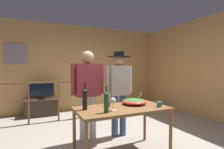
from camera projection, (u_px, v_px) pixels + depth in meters
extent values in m
plane|color=#9E9384|center=(111.00, 143.00, 3.14)|extent=(7.80, 7.80, 0.00)
cube|color=tan|center=(74.00, 68.00, 5.68)|extent=(6.00, 0.10, 2.72)
cube|color=tan|center=(192.00, 68.00, 5.12)|extent=(0.10, 4.28, 2.72)
cube|color=gray|center=(16.00, 54.00, 4.91)|extent=(0.57, 0.03, 0.58)
cylinder|color=brown|center=(29.00, 104.00, 4.23)|extent=(0.04, 0.04, 0.97)
cylinder|color=brown|center=(59.00, 102.00, 4.52)|extent=(0.04, 0.04, 0.97)
cylinder|color=brown|center=(85.00, 100.00, 4.82)|extent=(0.04, 0.04, 0.97)
cube|color=brown|center=(28.00, 83.00, 4.21)|extent=(2.89, 0.07, 0.05)
cube|color=brown|center=(85.00, 98.00, 4.82)|extent=(0.10, 0.10, 1.07)
cube|color=#38281E|center=(41.00, 107.00, 4.97)|extent=(0.90, 0.40, 0.47)
cube|color=black|center=(41.00, 99.00, 4.96)|extent=(0.20, 0.12, 0.02)
cylinder|color=black|center=(41.00, 97.00, 4.96)|extent=(0.03, 0.03, 0.08)
cube|color=black|center=(41.00, 90.00, 4.92)|extent=(0.67, 0.06, 0.37)
cube|color=black|center=(41.00, 90.00, 4.90)|extent=(0.62, 0.01, 0.33)
cube|color=brown|center=(122.00, 109.00, 2.68)|extent=(1.40, 0.75, 0.04)
cylinder|color=brown|center=(171.00, 133.00, 2.67)|extent=(0.05, 0.05, 0.71)
cylinder|color=brown|center=(74.00, 132.00, 2.72)|extent=(0.05, 0.05, 0.71)
cylinder|color=brown|center=(145.00, 121.00, 3.28)|extent=(0.05, 0.05, 0.71)
ellipsoid|color=#CC3D2D|center=(134.00, 102.00, 2.91)|extent=(0.41, 0.41, 0.09)
ellipsoid|color=#38702D|center=(134.00, 100.00, 2.91)|extent=(0.33, 0.33, 0.04)
cylinder|color=silver|center=(138.00, 99.00, 2.94)|extent=(0.15, 0.01, 0.21)
cylinder|color=silver|center=(113.00, 110.00, 2.49)|extent=(0.08, 0.08, 0.01)
cylinder|color=silver|center=(113.00, 107.00, 2.48)|extent=(0.01, 0.01, 0.10)
ellipsoid|color=silver|center=(113.00, 101.00, 2.48)|extent=(0.08, 0.08, 0.09)
cylinder|color=#1E5628|center=(106.00, 103.00, 2.36)|extent=(0.07, 0.07, 0.26)
cone|color=#1E5628|center=(106.00, 93.00, 2.36)|extent=(0.07, 0.07, 0.03)
cylinder|color=#1E5628|center=(106.00, 89.00, 2.36)|extent=(0.03, 0.03, 0.08)
cylinder|color=black|center=(85.00, 100.00, 2.53)|extent=(0.07, 0.07, 0.28)
cone|color=black|center=(85.00, 90.00, 2.52)|extent=(0.07, 0.07, 0.03)
cylinder|color=black|center=(85.00, 85.00, 2.52)|extent=(0.03, 0.03, 0.09)
cylinder|color=#B7332D|center=(108.00, 104.00, 2.74)|extent=(0.08, 0.08, 0.10)
torus|color=#B7332D|center=(111.00, 103.00, 2.76)|extent=(0.05, 0.01, 0.05)
cylinder|color=teal|center=(159.00, 104.00, 2.72)|extent=(0.08, 0.08, 0.08)
torus|color=teal|center=(162.00, 104.00, 2.74)|extent=(0.05, 0.01, 0.05)
cylinder|color=beige|center=(93.00, 118.00, 3.26)|extent=(0.13, 0.13, 0.84)
cylinder|color=beige|center=(83.00, 119.00, 3.19)|extent=(0.13, 0.13, 0.84)
cube|color=#9E3842|center=(88.00, 80.00, 3.20)|extent=(0.43, 0.22, 0.59)
cylinder|color=#9E3842|center=(101.00, 79.00, 3.31)|extent=(0.09, 0.09, 0.56)
cylinder|color=#9E3842|center=(73.00, 80.00, 3.09)|extent=(0.09, 0.09, 0.56)
sphere|color=tan|center=(88.00, 57.00, 3.18)|extent=(0.23, 0.23, 0.23)
cylinder|color=#3D5684|center=(123.00, 115.00, 3.53)|extent=(0.13, 0.13, 0.82)
cylinder|color=#3D5684|center=(115.00, 116.00, 3.46)|extent=(0.13, 0.13, 0.82)
cube|color=beige|center=(119.00, 80.00, 3.47)|extent=(0.39, 0.22, 0.58)
cylinder|color=beige|center=(129.00, 79.00, 3.57)|extent=(0.09, 0.09, 0.55)
cylinder|color=beige|center=(108.00, 80.00, 3.36)|extent=(0.09, 0.09, 0.55)
sphere|color=beige|center=(119.00, 60.00, 3.45)|extent=(0.23, 0.23, 0.23)
cylinder|color=black|center=(119.00, 57.00, 3.45)|extent=(0.48, 0.48, 0.01)
cylinder|color=black|center=(119.00, 54.00, 3.45)|extent=(0.21, 0.21, 0.10)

